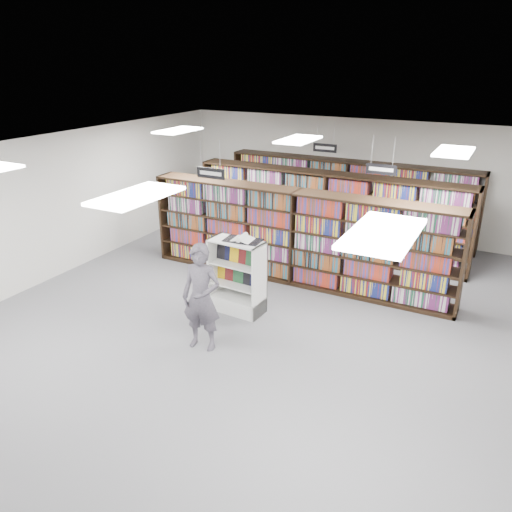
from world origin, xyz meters
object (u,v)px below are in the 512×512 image
at_px(bookshelf_row_near, 295,237).
at_px(open_book, 243,239).
at_px(endcap_display, 238,287).
at_px(shopper, 201,298).

height_order(bookshelf_row_near, open_book, bookshelf_row_near).
relative_size(endcap_display, open_book, 2.03).
bearing_deg(open_book, endcap_display, -168.93).
height_order(endcap_display, shopper, shopper).
xyz_separation_m(bookshelf_row_near, open_book, (-0.34, -1.77, 0.47)).
height_order(bookshelf_row_near, shopper, bookshelf_row_near).
xyz_separation_m(endcap_display, open_book, (0.10, 0.03, 1.02)).
relative_size(open_book, shopper, 0.39).
xyz_separation_m(open_book, shopper, (0.03, -1.50, -0.57)).
bearing_deg(bookshelf_row_near, open_book, -100.77).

